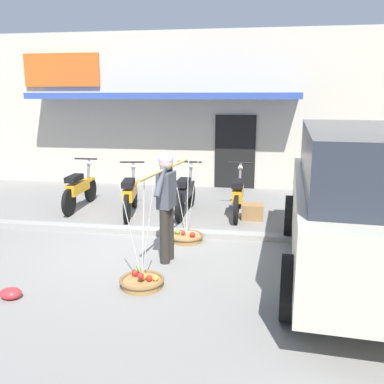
{
  "coord_description": "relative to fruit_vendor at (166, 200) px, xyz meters",
  "views": [
    {
      "loc": [
        1.68,
        -6.4,
        2.5
      ],
      "look_at": [
        0.58,
        0.6,
        0.85
      ],
      "focal_mm": 38.66,
      "sensor_mm": 36.0,
      "label": 1
    }
  ],
  "objects": [
    {
      "name": "wooden_crate",
      "position": [
        1.28,
        2.45,
        -0.82
      ],
      "size": [
        0.44,
        0.36,
        0.32
      ],
      "primitive_type": "cube",
      "color": "olive",
      "rests_on": "ground"
    },
    {
      "name": "motorcycle_end_of_row",
      "position": [
        0.96,
        2.67,
        -0.53
      ],
      "size": [
        0.54,
        1.82,
        1.09
      ],
      "color": "black",
      "rests_on": "ground"
    },
    {
      "name": "parked_truck",
      "position": [
        2.82,
        -0.12,
        0.15
      ],
      "size": [
        2.44,
        4.93,
        2.1
      ],
      "color": "beige",
      "rests_on": "ground"
    },
    {
      "name": "fruit_basket_left_side",
      "position": [
        -0.14,
        -0.93,
        -0.9
      ],
      "size": [
        0.6,
        0.6,
        1.45
      ],
      "color": "#9E7542",
      "rests_on": "ground"
    },
    {
      "name": "fruit_vendor",
      "position": [
        0.0,
        0.0,
        0.0
      ],
      "size": [
        0.33,
        1.87,
        1.7
      ],
      "color": "#2D2823",
      "rests_on": "ground"
    },
    {
      "name": "motorcycle_third_in_row",
      "position": [
        -0.16,
        2.61,
        -0.53
      ],
      "size": [
        0.54,
        1.82,
        1.09
      ],
      "color": "black",
      "rests_on": "ground"
    },
    {
      "name": "motorcycle_nearest_shop",
      "position": [
        -2.6,
        2.68,
        -0.53
      ],
      "size": [
        0.54,
        1.82,
        1.09
      ],
      "color": "black",
      "rests_on": "ground"
    },
    {
      "name": "storefront_building",
      "position": [
        -1.21,
        7.91,
        1.12
      ],
      "size": [
        13.0,
        6.0,
        4.2
      ],
      "color": "beige",
      "rests_on": "ground"
    },
    {
      "name": "fruit_basket_right_side",
      "position": [
        0.14,
        0.93,
        -0.9
      ],
      "size": [
        0.6,
        0.6,
        1.45
      ],
      "color": "#9E7542",
      "rests_on": "ground"
    },
    {
      "name": "sidewalk_curb",
      "position": [
        -0.37,
        1.21,
        -0.93
      ],
      "size": [
        20.0,
        0.24,
        0.1
      ],
      "primitive_type": "cube",
      "color": "gray",
      "rests_on": "ground"
    },
    {
      "name": "plastic_litter_bag",
      "position": [
        -1.7,
        -1.52,
        -0.91
      ],
      "size": [
        0.28,
        0.22,
        0.14
      ],
      "primitive_type": "ellipsoid",
      "color": "red",
      "rests_on": "ground"
    },
    {
      "name": "motorcycle_second_in_row",
      "position": [
        -1.32,
        2.38,
        -0.53
      ],
      "size": [
        0.55,
        1.81,
        1.09
      ],
      "color": "black",
      "rests_on": "ground"
    },
    {
      "name": "ground_plane",
      "position": [
        -0.37,
        0.51,
        -0.98
      ],
      "size": [
        90.0,
        90.0,
        0.0
      ],
      "primitive_type": "plane",
      "color": "gray"
    }
  ]
}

